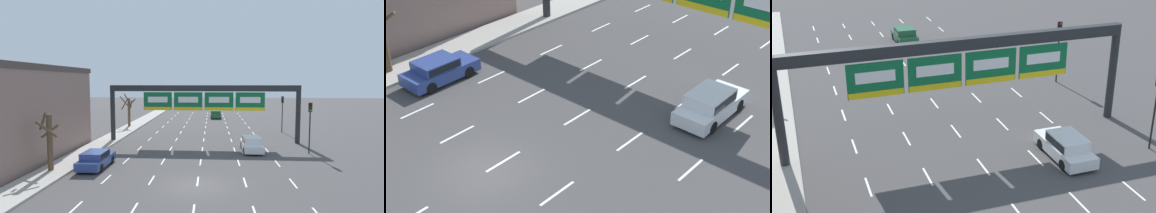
{
  "view_description": "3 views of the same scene",
  "coord_description": "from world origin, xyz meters",
  "views": [
    {
      "loc": [
        0.97,
        -19.54,
        7.03
      ],
      "look_at": [
        -1.11,
        11.37,
        4.42
      ],
      "focal_mm": 28.0,
      "sensor_mm": 36.0,
      "label": 1
    },
    {
      "loc": [
        15.18,
        -11.22,
        14.3
      ],
      "look_at": [
        1.2,
        4.69,
        1.69
      ],
      "focal_mm": 50.0,
      "sensor_mm": 36.0,
      "label": 2
    },
    {
      "loc": [
        -9.86,
        -13.93,
        15.19
      ],
      "look_at": [
        -1.08,
        11.26,
        3.82
      ],
      "focal_mm": 50.0,
      "sensor_mm": 36.0,
      "label": 3
    }
  ],
  "objects": [
    {
      "name": "sign_gantry",
      "position": [
        0.0,
        14.75,
        5.26
      ],
      "size": [
        21.94,
        0.7,
        6.59
      ],
      "color": "#232628",
      "rests_on": "ground_plane"
    },
    {
      "name": "car_white",
      "position": [
        4.97,
        10.44,
        0.8
      ],
      "size": [
        1.91,
        4.57,
        1.5
      ],
      "color": "silver",
      "rests_on": "ground_plane"
    },
    {
      "name": "car_green",
      "position": [
        1.7,
        37.44,
        0.78
      ],
      "size": [
        1.99,
        4.08,
        1.47
      ],
      "color": "#235B38",
      "rests_on": "ground_plane"
    },
    {
      "name": "traffic_light_mid_block",
      "position": [
        10.62,
        22.08,
        3.54
      ],
      "size": [
        0.3,
        0.35,
        4.99
      ],
      "color": "black",
      "rests_on": "ground_plane"
    },
    {
      "name": "lane_dashes",
      "position": [
        0.0,
        13.5,
        0.0
      ],
      "size": [
        13.32,
        67.0,
        0.01
      ],
      "color": "white",
      "rests_on": "ground_plane"
    }
  ]
}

